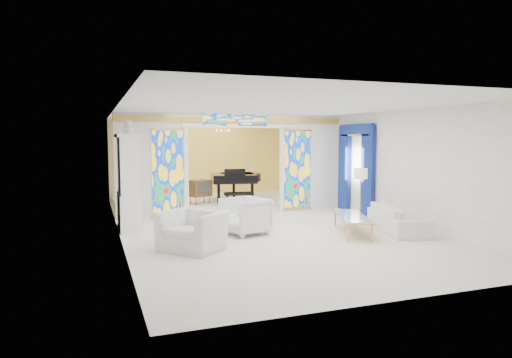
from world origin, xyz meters
name	(u,v)px	position (x,y,z in m)	size (l,w,h in m)	color
floor	(257,225)	(0.00, 0.00, 0.00)	(12.00, 12.00, 0.00)	silver
ceiling	(258,110)	(0.00, 0.00, 3.00)	(7.00, 12.00, 0.02)	white
wall_back	(204,159)	(0.00, 6.00, 1.50)	(7.00, 0.02, 3.00)	white
wall_front	(407,194)	(0.00, -6.00, 1.50)	(7.00, 0.02, 3.00)	white
wall_left	(118,171)	(-3.50, 0.00, 1.50)	(0.02, 12.00, 3.00)	white
wall_right	(372,165)	(3.50, 0.00, 1.50)	(0.02, 12.00, 3.00)	white
partition_wall	(235,159)	(0.00, 2.00, 1.65)	(7.00, 0.22, 3.00)	white
stained_glass_left	(168,173)	(-2.03, 1.89, 1.30)	(0.90, 0.04, 2.40)	gold
stained_glass_right	(297,169)	(2.03, 1.89, 1.30)	(0.90, 0.04, 2.40)	gold
stained_glass_transom	(236,120)	(0.00, 1.89, 2.82)	(2.00, 0.04, 0.34)	gold
alcove_platform	(217,202)	(0.00, 4.10, 0.09)	(6.80, 3.80, 0.18)	silver
gold_curtain_back	(205,159)	(0.00, 5.88, 1.50)	(6.70, 0.10, 2.90)	gold
chandelier	(223,130)	(0.20, 4.00, 2.55)	(0.48, 0.48, 0.30)	gold
blue_drapes	(356,162)	(3.40, 0.70, 1.58)	(0.14, 1.85, 2.65)	navy
china_cabinet	(129,183)	(-3.22, 0.60, 1.17)	(0.56, 1.46, 2.72)	white
armchair_left	(193,231)	(-2.16, -2.09, 0.39)	(1.21, 1.06, 0.79)	white
armchair_right	(245,216)	(-0.68, -1.03, 0.44)	(0.94, 0.97, 0.88)	silver
sofa	(398,218)	(2.95, -1.95, 0.32)	(2.17, 0.85, 0.63)	silver
side_table	(226,224)	(-1.33, -1.58, 0.39)	(0.62, 0.62, 0.59)	white
vase	(226,211)	(-1.33, -1.58, 0.68)	(0.16, 0.16, 0.17)	silver
coffee_table	(352,217)	(1.74, -1.81, 0.41)	(1.28, 2.08, 0.44)	white
floor_lamp	(361,176)	(2.80, -0.51, 1.25)	(0.36, 0.36, 1.46)	gold
grand_piano	(237,178)	(0.58, 3.69, 0.93)	(2.04, 2.86, 1.11)	black
tv_console	(200,188)	(-0.81, 3.19, 0.68)	(0.77, 0.65, 0.77)	brown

